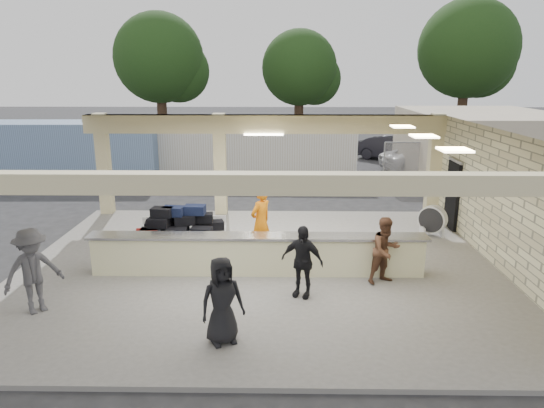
{
  "coord_description": "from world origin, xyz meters",
  "views": [
    {
      "loc": [
        0.52,
        -11.55,
        4.87
      ],
      "look_at": [
        0.33,
        1.0,
        1.45
      ],
      "focal_mm": 32.0,
      "sensor_mm": 36.0,
      "label": 1
    }
  ],
  "objects_px": {
    "baggage_handler": "(261,222)",
    "car_white_a": "(427,159)",
    "baggage_counter": "(258,254)",
    "container_white": "(223,147)",
    "container_blue": "(50,151)",
    "drum_fan": "(432,220)",
    "car_white_b": "(483,156)",
    "passenger_c": "(33,271)",
    "passenger_a": "(386,250)",
    "passenger_d": "(222,301)",
    "car_dark": "(393,148)",
    "passenger_b": "(302,261)",
    "luggage_cart": "(180,228)"
  },
  "relations": [
    {
      "from": "baggage_handler",
      "to": "car_white_a",
      "type": "relative_size",
      "value": 0.42
    },
    {
      "from": "baggage_counter",
      "to": "baggage_handler",
      "type": "relative_size",
      "value": 4.33
    },
    {
      "from": "container_white",
      "to": "container_blue",
      "type": "relative_size",
      "value": 1.24
    },
    {
      "from": "drum_fan",
      "to": "car_white_b",
      "type": "height_order",
      "value": "car_white_b"
    },
    {
      "from": "passenger_c",
      "to": "passenger_a",
      "type": "bearing_deg",
      "value": -32.44
    },
    {
      "from": "passenger_d",
      "to": "baggage_handler",
      "type": "bearing_deg",
      "value": 58.3
    },
    {
      "from": "passenger_c",
      "to": "car_white_b",
      "type": "xyz_separation_m",
      "value": [
        15.28,
        15.45,
        -0.23
      ]
    },
    {
      "from": "drum_fan",
      "to": "container_blue",
      "type": "height_order",
      "value": "container_blue"
    },
    {
      "from": "car_white_a",
      "to": "baggage_counter",
      "type": "bearing_deg",
      "value": 136.75
    },
    {
      "from": "car_dark",
      "to": "container_blue",
      "type": "height_order",
      "value": "container_blue"
    },
    {
      "from": "baggage_counter",
      "to": "passenger_a",
      "type": "distance_m",
      "value": 3.04
    },
    {
      "from": "passenger_a",
      "to": "car_white_a",
      "type": "height_order",
      "value": "passenger_a"
    },
    {
      "from": "drum_fan",
      "to": "passenger_d",
      "type": "height_order",
      "value": "passenger_d"
    },
    {
      "from": "baggage_handler",
      "to": "car_white_a",
      "type": "xyz_separation_m",
      "value": [
        7.91,
        11.97,
        -0.41
      ]
    },
    {
      "from": "baggage_counter",
      "to": "passenger_c",
      "type": "height_order",
      "value": "passenger_c"
    },
    {
      "from": "car_white_b",
      "to": "passenger_b",
      "type": "bearing_deg",
      "value": 160.53
    },
    {
      "from": "car_dark",
      "to": "container_blue",
      "type": "relative_size",
      "value": 0.4
    },
    {
      "from": "container_blue",
      "to": "passenger_b",
      "type": "bearing_deg",
      "value": -49.17
    },
    {
      "from": "passenger_a",
      "to": "container_white",
      "type": "relative_size",
      "value": 0.13
    },
    {
      "from": "baggage_counter",
      "to": "container_blue",
      "type": "distance_m",
      "value": 15.24
    },
    {
      "from": "baggage_counter",
      "to": "car_dark",
      "type": "relative_size",
      "value": 1.98
    },
    {
      "from": "passenger_b",
      "to": "car_white_b",
      "type": "xyz_separation_m",
      "value": [
        9.81,
        14.62,
        -0.15
      ]
    },
    {
      "from": "car_dark",
      "to": "container_blue",
      "type": "distance_m",
      "value": 17.96
    },
    {
      "from": "passenger_d",
      "to": "baggage_counter",
      "type": "bearing_deg",
      "value": 56.38
    },
    {
      "from": "luggage_cart",
      "to": "container_white",
      "type": "distance_m",
      "value": 11.1
    },
    {
      "from": "car_dark",
      "to": "container_white",
      "type": "bearing_deg",
      "value": 149.04
    },
    {
      "from": "baggage_counter",
      "to": "container_blue",
      "type": "bearing_deg",
      "value": 132.15
    },
    {
      "from": "drum_fan",
      "to": "car_white_b",
      "type": "bearing_deg",
      "value": 99.6
    },
    {
      "from": "luggage_cart",
      "to": "passenger_d",
      "type": "relative_size",
      "value": 1.48
    },
    {
      "from": "passenger_b",
      "to": "container_white",
      "type": "bearing_deg",
      "value": 125.68
    },
    {
      "from": "passenger_a",
      "to": "passenger_d",
      "type": "distance_m",
      "value": 4.37
    },
    {
      "from": "passenger_c",
      "to": "passenger_d",
      "type": "height_order",
      "value": "passenger_c"
    },
    {
      "from": "car_white_b",
      "to": "car_dark",
      "type": "xyz_separation_m",
      "value": [
        -3.86,
        3.05,
        -0.07
      ]
    },
    {
      "from": "drum_fan",
      "to": "passenger_a",
      "type": "relative_size",
      "value": 0.58
    },
    {
      "from": "drum_fan",
      "to": "container_blue",
      "type": "bearing_deg",
      "value": -170.41
    },
    {
      "from": "passenger_a",
      "to": "passenger_c",
      "type": "relative_size",
      "value": 0.89
    },
    {
      "from": "baggage_handler",
      "to": "passenger_a",
      "type": "relative_size",
      "value": 1.19
    },
    {
      "from": "baggage_counter",
      "to": "car_dark",
      "type": "distance_m",
      "value": 17.86
    },
    {
      "from": "passenger_b",
      "to": "container_blue",
      "type": "relative_size",
      "value": 0.16
    },
    {
      "from": "car_dark",
      "to": "container_white",
      "type": "height_order",
      "value": "container_white"
    },
    {
      "from": "baggage_handler",
      "to": "passenger_a",
      "type": "bearing_deg",
      "value": 100.37
    },
    {
      "from": "passenger_d",
      "to": "car_white_b",
      "type": "height_order",
      "value": "passenger_d"
    },
    {
      "from": "drum_fan",
      "to": "container_blue",
      "type": "relative_size",
      "value": 0.09
    },
    {
      "from": "baggage_counter",
      "to": "drum_fan",
      "type": "bearing_deg",
      "value": 29.67
    },
    {
      "from": "luggage_cart",
      "to": "drum_fan",
      "type": "height_order",
      "value": "luggage_cart"
    },
    {
      "from": "passenger_a",
      "to": "car_white_b",
      "type": "height_order",
      "value": "passenger_a"
    },
    {
      "from": "car_white_a",
      "to": "container_blue",
      "type": "height_order",
      "value": "container_blue"
    },
    {
      "from": "luggage_cart",
      "to": "passenger_c",
      "type": "height_order",
      "value": "passenger_c"
    },
    {
      "from": "baggage_handler",
      "to": "car_white_a",
      "type": "height_order",
      "value": "baggage_handler"
    },
    {
      "from": "car_white_a",
      "to": "car_dark",
      "type": "distance_m",
      "value": 3.44
    }
  ]
}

